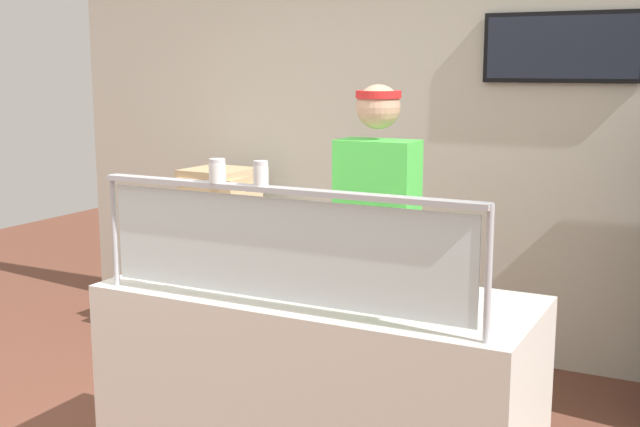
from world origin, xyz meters
TOP-DOWN VIEW (x-y plane):
  - shop_rear_unit at (0.88, 2.50)m, footprint 6.16×0.13m
  - serving_counter at (0.88, 0.36)m, footprint 1.76×0.72m
  - sneeze_guard at (0.88, 0.06)m, footprint 1.58×0.06m
  - pizza_tray at (0.88, 0.46)m, footprint 0.42×0.42m
  - pizza_server at (0.87, 0.44)m, footprint 0.11×0.29m
  - parmesan_shaker at (0.61, 0.06)m, footprint 0.06×0.06m
  - pepper_flake_shaker at (0.80, 0.06)m, footprint 0.06×0.06m
  - worker_figure at (0.83, 1.08)m, footprint 0.41×0.50m
  - prep_shelf at (-0.71, 2.01)m, footprint 0.70×0.55m
  - pizza_box_stack at (-0.71, 2.01)m, footprint 0.44×0.43m

SIDE VIEW (x-z plane):
  - prep_shelf at x=-0.71m, z-range 0.00..0.86m
  - serving_counter at x=0.88m, z-range 0.00..0.95m
  - pizza_tray at x=0.88m, z-range 0.95..0.98m
  - pizza_server at x=0.87m, z-range 0.99..0.99m
  - worker_figure at x=0.83m, z-range 0.13..1.89m
  - pizza_box_stack at x=-0.71m, z-range 0.86..1.17m
  - sneeze_guard at x=0.88m, z-range 1.01..1.47m
  - shop_rear_unit at x=0.88m, z-range 0.01..2.71m
  - parmesan_shaker at x=0.61m, z-range 1.41..1.50m
  - pepper_flake_shaker at x=0.80m, z-range 1.41..1.50m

